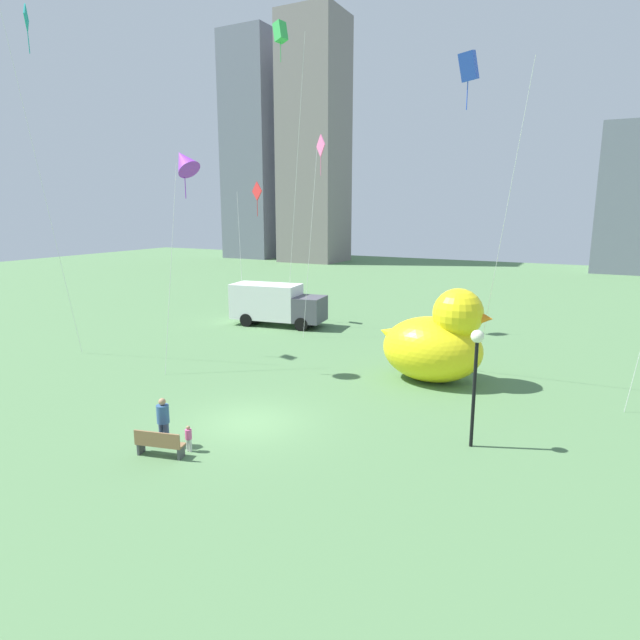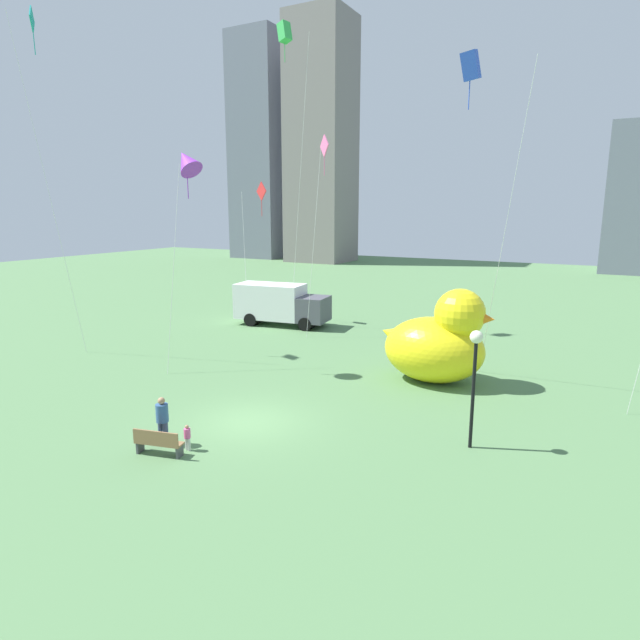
{
  "view_description": "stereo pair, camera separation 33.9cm",
  "coord_description": "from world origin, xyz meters",
  "px_view_note": "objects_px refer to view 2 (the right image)",
  "views": [
    {
      "loc": [
        11.19,
        -15.73,
        7.95
      ],
      "look_at": [
        1.84,
        2.27,
        3.73
      ],
      "focal_mm": 30.14,
      "sensor_mm": 36.0,
      "label": 1
    },
    {
      "loc": [
        11.49,
        -15.58,
        7.95
      ],
      "look_at": [
        1.84,
        2.27,
        3.73
      ],
      "focal_mm": 30.14,
      "sensor_mm": 36.0,
      "label": 2
    }
  ],
  "objects_px": {
    "person_adult": "(162,419)",
    "kite_blue": "(471,68)",
    "lamppost": "(475,361)",
    "kite_teal": "(34,41)",
    "person_child": "(187,436)",
    "giant_inflatable_duck": "(438,342)",
    "kite_red": "(260,196)",
    "park_bench": "(158,442)",
    "kite_green": "(285,35)",
    "kite_purple": "(187,162)",
    "kite_pink": "(323,155)",
    "box_truck": "(280,304)"
  },
  "relations": [
    {
      "from": "person_adult",
      "to": "kite_blue",
      "type": "distance_m",
      "value": 18.28
    },
    {
      "from": "lamppost",
      "to": "kite_teal",
      "type": "bearing_deg",
      "value": 175.47
    },
    {
      "from": "person_child",
      "to": "kite_blue",
      "type": "height_order",
      "value": "kite_blue"
    },
    {
      "from": "kite_blue",
      "to": "person_adult",
      "type": "bearing_deg",
      "value": -122.64
    },
    {
      "from": "giant_inflatable_duck",
      "to": "kite_red",
      "type": "xyz_separation_m",
      "value": [
        -15.08,
        7.72,
        6.88
      ]
    },
    {
      "from": "park_bench",
      "to": "kite_teal",
      "type": "bearing_deg",
      "value": 153.26
    },
    {
      "from": "lamppost",
      "to": "kite_green",
      "type": "height_order",
      "value": "kite_green"
    },
    {
      "from": "park_bench",
      "to": "giant_inflatable_duck",
      "type": "relative_size",
      "value": 0.31
    },
    {
      "from": "kite_purple",
      "to": "kite_pink",
      "type": "height_order",
      "value": "kite_pink"
    },
    {
      "from": "person_adult",
      "to": "person_child",
      "type": "height_order",
      "value": "person_adult"
    },
    {
      "from": "lamppost",
      "to": "kite_teal",
      "type": "xyz_separation_m",
      "value": [
        -23.44,
        1.86,
        13.28
      ]
    },
    {
      "from": "park_bench",
      "to": "kite_red",
      "type": "height_order",
      "value": "kite_red"
    },
    {
      "from": "lamppost",
      "to": "box_truck",
      "type": "height_order",
      "value": "lamppost"
    },
    {
      "from": "park_bench",
      "to": "lamppost",
      "type": "xyz_separation_m",
      "value": [
        8.85,
        5.5,
        2.58
      ]
    },
    {
      "from": "kite_blue",
      "to": "kite_red",
      "type": "bearing_deg",
      "value": 153.99
    },
    {
      "from": "kite_red",
      "to": "park_bench",
      "type": "bearing_deg",
      "value": -64.69
    },
    {
      "from": "kite_blue",
      "to": "kite_pink",
      "type": "relative_size",
      "value": 1.17
    },
    {
      "from": "person_adult",
      "to": "giant_inflatable_duck",
      "type": "relative_size",
      "value": 0.32
    },
    {
      "from": "park_bench",
      "to": "person_adult",
      "type": "bearing_deg",
      "value": 122.78
    },
    {
      "from": "kite_teal",
      "to": "kite_purple",
      "type": "height_order",
      "value": "kite_teal"
    },
    {
      "from": "park_bench",
      "to": "kite_purple",
      "type": "relative_size",
      "value": 0.15
    },
    {
      "from": "kite_red",
      "to": "kite_purple",
      "type": "relative_size",
      "value": 0.9
    },
    {
      "from": "person_child",
      "to": "kite_purple",
      "type": "height_order",
      "value": "kite_purple"
    },
    {
      "from": "person_child",
      "to": "box_truck",
      "type": "height_order",
      "value": "box_truck"
    },
    {
      "from": "lamppost",
      "to": "kite_red",
      "type": "distance_m",
      "value": 23.68
    },
    {
      "from": "kite_red",
      "to": "kite_pink",
      "type": "bearing_deg",
      "value": -20.62
    },
    {
      "from": "giant_inflatable_duck",
      "to": "kite_purple",
      "type": "relative_size",
      "value": 0.49
    },
    {
      "from": "lamppost",
      "to": "kite_green",
      "type": "xyz_separation_m",
      "value": [
        -15.06,
        12.64,
        15.17
      ]
    },
    {
      "from": "kite_red",
      "to": "kite_pink",
      "type": "distance_m",
      "value": 6.99
    },
    {
      "from": "person_adult",
      "to": "kite_purple",
      "type": "bearing_deg",
      "value": 123.94
    },
    {
      "from": "kite_pink",
      "to": "kite_blue",
      "type": "bearing_deg",
      "value": -29.2
    },
    {
      "from": "person_child",
      "to": "kite_green",
      "type": "height_order",
      "value": "kite_green"
    },
    {
      "from": "park_bench",
      "to": "kite_blue",
      "type": "distance_m",
      "value": 18.87
    },
    {
      "from": "kite_red",
      "to": "kite_pink",
      "type": "xyz_separation_m",
      "value": [
        6.19,
        -2.33,
        2.27
      ]
    },
    {
      "from": "kite_red",
      "to": "kite_teal",
      "type": "relative_size",
      "value": 0.54
    },
    {
      "from": "kite_green",
      "to": "person_child",
      "type": "bearing_deg",
      "value": -68.68
    },
    {
      "from": "person_adult",
      "to": "kite_purple",
      "type": "distance_m",
      "value": 12.69
    },
    {
      "from": "kite_red",
      "to": "kite_green",
      "type": "relative_size",
      "value": 0.51
    },
    {
      "from": "lamppost",
      "to": "kite_purple",
      "type": "height_order",
      "value": "kite_purple"
    },
    {
      "from": "person_adult",
      "to": "kite_purple",
      "type": "xyz_separation_m",
      "value": [
        -4.91,
        7.29,
        9.16
      ]
    },
    {
      "from": "person_child",
      "to": "giant_inflatable_duck",
      "type": "xyz_separation_m",
      "value": [
        5.22,
        11.14,
        1.4
      ]
    },
    {
      "from": "kite_pink",
      "to": "giant_inflatable_duck",
      "type": "bearing_deg",
      "value": -31.22
    },
    {
      "from": "giant_inflatable_duck",
      "to": "kite_teal",
      "type": "xyz_separation_m",
      "value": [
        -20.4,
        -4.54,
        14.44
      ]
    },
    {
      "from": "lamppost",
      "to": "kite_pink",
      "type": "relative_size",
      "value": 0.33
    },
    {
      "from": "lamppost",
      "to": "kite_teal",
      "type": "distance_m",
      "value": 27.01
    },
    {
      "from": "park_bench",
      "to": "person_child",
      "type": "distance_m",
      "value": 0.95
    },
    {
      "from": "kite_red",
      "to": "person_adult",
      "type": "bearing_deg",
      "value": -64.99
    },
    {
      "from": "person_adult",
      "to": "kite_green",
      "type": "distance_m",
      "value": 25.22
    },
    {
      "from": "box_truck",
      "to": "kite_red",
      "type": "distance_m",
      "value": 7.59
    },
    {
      "from": "park_bench",
      "to": "giant_inflatable_duck",
      "type": "height_order",
      "value": "giant_inflatable_duck"
    }
  ]
}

